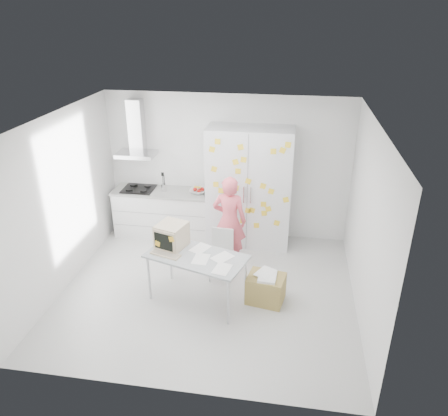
# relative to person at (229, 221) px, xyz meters

# --- Properties ---
(floor) EXTENTS (4.50, 4.00, 0.02)m
(floor) POSITION_rel_person_xyz_m (-0.20, -0.92, -0.80)
(floor) COLOR silver
(floor) RESTS_ON ground
(walls) EXTENTS (4.52, 4.01, 2.70)m
(walls) POSITION_rel_person_xyz_m (-0.20, -0.20, 0.56)
(walls) COLOR white
(walls) RESTS_ON ground
(ceiling) EXTENTS (4.50, 4.00, 0.02)m
(ceiling) POSITION_rel_person_xyz_m (-0.20, -0.92, 1.91)
(ceiling) COLOR white
(ceiling) RESTS_ON walls
(counter_run) EXTENTS (1.84, 0.63, 1.28)m
(counter_run) POSITION_rel_person_xyz_m (-1.40, 0.78, -0.32)
(counter_run) COLOR white
(counter_run) RESTS_ON ground
(range_hood) EXTENTS (0.70, 0.48, 1.01)m
(range_hood) POSITION_rel_person_xyz_m (-1.85, 0.92, 1.17)
(range_hood) COLOR silver
(range_hood) RESTS_ON walls
(tall_cabinet) EXTENTS (1.50, 0.68, 2.20)m
(tall_cabinet) POSITION_rel_person_xyz_m (0.25, 0.76, 0.31)
(tall_cabinet) COLOR silver
(tall_cabinet) RESTS_ON ground
(person) EXTENTS (0.61, 0.43, 1.58)m
(person) POSITION_rel_person_xyz_m (0.00, 0.00, 0.00)
(person) COLOR #F65F6E
(person) RESTS_ON ground
(desk) EXTENTS (1.59, 1.12, 1.15)m
(desk) POSITION_rel_person_xyz_m (-0.58, -1.05, 0.08)
(desk) COLOR #ABB1B6
(desk) RESTS_ON ground
(chair) EXTENTS (0.39, 0.39, 0.83)m
(chair) POSITION_rel_person_xyz_m (-0.06, -0.46, -0.32)
(chair) COLOR silver
(chair) RESTS_ON ground
(cardboard_box) EXTENTS (0.61, 0.52, 0.47)m
(cardboard_box) POSITION_rel_person_xyz_m (0.71, -1.03, -0.57)
(cardboard_box) COLOR #A78F48
(cardboard_box) RESTS_ON ground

